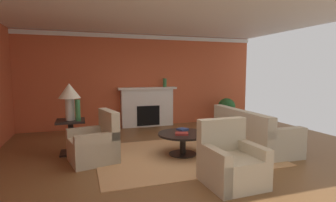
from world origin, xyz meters
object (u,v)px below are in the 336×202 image
object	(u,v)px
potted_plant	(227,109)
vase_mantel_right	(165,83)
coffee_table	(183,139)
armchair_near_window	(95,145)
vase_on_side_table	(78,110)
sofa	(252,134)
armchair_facing_fireplace	(231,164)
table_lamp	(69,94)
side_table	(71,134)
fireplace	(147,108)

from	to	relation	value
potted_plant	vase_mantel_right	bearing A→B (deg)	170.14
coffee_table	potted_plant	size ratio (longest dim) A/B	1.20
coffee_table	potted_plant	distance (m)	3.65
armchair_near_window	vase_mantel_right	world-z (taller)	vase_mantel_right
coffee_table	vase_mantel_right	xyz separation A→B (m)	(0.55, 2.96, 1.01)
vase_mantel_right	vase_on_side_table	size ratio (longest dim) A/B	0.62
sofa	armchair_facing_fireplace	xyz separation A→B (m)	(-1.48, -1.55, 0.01)
table_lamp	vase_on_side_table	world-z (taller)	table_lamp
side_table	vase_mantel_right	world-z (taller)	vase_mantel_right
vase_on_side_table	vase_mantel_right	bearing A→B (deg)	41.65
table_lamp	potted_plant	bearing A→B (deg)	21.01
table_lamp	vase_mantel_right	bearing A→B (deg)	38.51
table_lamp	vase_on_side_table	bearing A→B (deg)	-38.66
potted_plant	fireplace	bearing A→B (deg)	171.15
armchair_near_window	table_lamp	world-z (taller)	table_lamp
fireplace	table_lamp	bearing A→B (deg)	-134.37
vase_mantel_right	fireplace	bearing A→B (deg)	174.85
armchair_facing_fireplace	side_table	xyz separation A→B (m)	(-2.32, 2.33, 0.09)
side_table	table_lamp	size ratio (longest dim) A/B	0.93
side_table	vase_mantel_right	size ratio (longest dim) A/B	2.63
armchair_facing_fireplace	potted_plant	xyz separation A→B (m)	(2.37, 4.13, 0.19)
side_table	potted_plant	size ratio (longest dim) A/B	0.84
fireplace	vase_on_side_table	distance (m)	3.08
sofa	potted_plant	distance (m)	2.74
fireplace	armchair_near_window	xyz separation A→B (m)	(-1.71, -2.84, -0.26)
armchair_facing_fireplace	coffee_table	xyz separation A→B (m)	(-0.18, 1.52, 0.03)
fireplace	sofa	distance (m)	3.42
side_table	table_lamp	xyz separation A→B (m)	(0.00, 0.00, 0.82)
side_table	armchair_facing_fireplace	bearing A→B (deg)	-45.11
sofa	coffee_table	world-z (taller)	sofa
fireplace	sofa	size ratio (longest dim) A/B	0.85
sofa	vase_on_side_table	world-z (taller)	vase_on_side_table
armchair_facing_fireplace	table_lamp	bearing A→B (deg)	134.89
sofa	armchair_facing_fireplace	distance (m)	2.15
vase_mantel_right	armchair_facing_fireplace	bearing A→B (deg)	-94.83
sofa	armchair_near_window	world-z (taller)	armchair_near_window
side_table	vase_on_side_table	size ratio (longest dim) A/B	1.64
fireplace	table_lamp	size ratio (longest dim) A/B	2.40
coffee_table	potted_plant	bearing A→B (deg)	45.70
armchair_near_window	vase_mantel_right	distance (m)	3.74
armchair_near_window	potted_plant	distance (m)	4.91
sofa	vase_mantel_right	bearing A→B (deg)	110.70
sofa	vase_mantel_right	size ratio (longest dim) A/B	7.95
sofa	armchair_facing_fireplace	bearing A→B (deg)	-133.69
coffee_table	armchair_near_window	bearing A→B (deg)	174.53
sofa	armchair_facing_fireplace	world-z (taller)	armchair_facing_fireplace
coffee_table	vase_on_side_table	bearing A→B (deg)	160.98
armchair_near_window	vase_mantel_right	size ratio (longest dim) A/B	3.59
fireplace	table_lamp	xyz separation A→B (m)	(-2.15, -2.20, 0.65)
armchair_near_window	side_table	size ratio (longest dim) A/B	1.37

